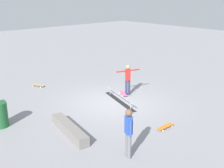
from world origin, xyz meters
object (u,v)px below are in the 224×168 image
loose_skateboard_natural (38,85)px  grind_rail (120,99)px  bystander_blue_shirt (128,131)px  trash_bin (0,115)px  skater_main (128,78)px  skate_ledge (69,129)px  loose_skateboard_orange (165,126)px  skateboard_main (123,93)px

loose_skateboard_natural → grind_rail: bearing=177.7°
bystander_blue_shirt → trash_bin: bystander_blue_shirt is taller
skater_main → loose_skateboard_natural: bearing=140.7°
skater_main → skate_ledge: bearing=-143.6°
loose_skateboard_orange → bystander_blue_shirt: bearing=11.7°
grind_rail → bystander_blue_shirt: bystander_blue_shirt is taller
loose_skateboard_natural → trash_bin: bearing=112.1°
skater_main → trash_bin: bearing=-169.3°
skate_ledge → skateboard_main: 4.73m
skate_ledge → skater_main: (1.47, -4.55, 0.74)m
bystander_blue_shirt → loose_skateboard_natural: bystander_blue_shirt is taller
loose_skateboard_natural → trash_bin: trash_bin is taller
loose_skateboard_natural → bystander_blue_shirt: bearing=147.8°
skate_ledge → bystander_blue_shirt: bearing=-168.4°
skate_ledge → skateboard_main: skate_ledge is taller
skater_main → grind_rail: bearing=-139.5°
bystander_blue_shirt → trash_bin: (4.85, 2.16, -0.44)m
bystander_blue_shirt → trash_bin: bearing=-135.5°
grind_rail → skate_ledge: (-1.10, 3.63, 0.04)m
grind_rail → loose_skateboard_natural: size_ratio=3.44×
bystander_blue_shirt → grind_rail: bearing=160.0°
skateboard_main → trash_bin: trash_bin is taller
loose_skateboard_orange → trash_bin: trash_bin is taller
grind_rail → trash_bin: size_ratio=2.81×
grind_rail → trash_bin: 5.42m
grind_rail → loose_skateboard_orange: grind_rail is taller
skate_ledge → trash_bin: 2.85m
skater_main → loose_skateboard_natural: (4.35, 2.75, -0.85)m
skater_main → loose_skateboard_orange: skater_main is taller
skate_ledge → loose_skateboard_natural: (5.82, -1.80, -0.11)m
skate_ledge → loose_skateboard_natural: size_ratio=3.03×
skate_ledge → skater_main: 4.83m
bystander_blue_shirt → loose_skateboard_orange: size_ratio=2.05×
loose_skateboard_natural → trash_bin: (-3.52, 3.43, 0.42)m
loose_skateboard_natural → loose_skateboard_orange: same height
bystander_blue_shirt → loose_skateboard_orange: bearing=120.2°
skate_ledge → skater_main: bearing=-72.0°
bystander_blue_shirt → skateboard_main: bearing=157.7°
skateboard_main → skate_ledge: bearing=139.5°
grind_rail → skater_main: 1.25m
grind_rail → skater_main: bearing=-51.4°
loose_skateboard_natural → loose_skateboard_orange: (-7.94, -1.22, 0.00)m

